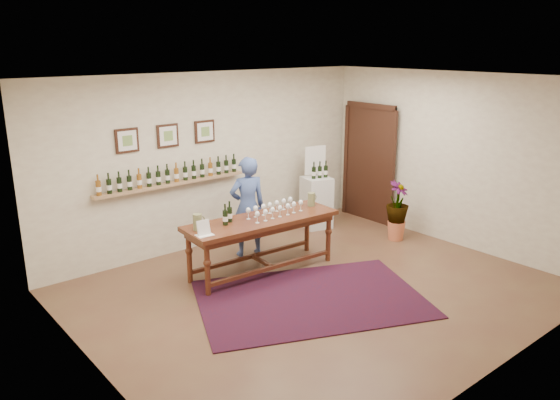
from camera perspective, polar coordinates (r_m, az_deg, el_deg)
ground at (r=7.48m, az=3.98°, el=-9.45°), size 6.00×6.00×0.00m
room_shell at (r=9.78m, az=5.57°, el=3.62°), size 6.00×6.00×6.00m
rug at (r=7.25m, az=3.22°, el=-10.24°), size 3.41×2.92×0.02m
tasting_table at (r=7.83m, az=-1.90°, el=-2.76°), size 2.33×0.88×0.81m
table_glasses at (r=7.91m, az=-0.52°, el=-0.96°), size 1.30×0.35×0.18m
table_bottles at (r=7.56m, az=-5.52°, el=-1.37°), size 0.29×0.17×0.30m
pitcher_left at (r=7.35m, az=-8.61°, el=-2.30°), size 0.15×0.15×0.22m
pitcher_right at (r=8.37m, az=3.30°, el=0.08°), size 0.14×0.14×0.21m
menu_card at (r=7.16m, az=-8.00°, el=-2.88°), size 0.23×0.17×0.20m
display_pedestal at (r=9.83m, az=3.82°, el=-0.24°), size 0.56×0.56×0.92m
pedestal_bottles at (r=9.65m, az=4.18°, el=3.12°), size 0.29×0.14×0.28m
info_sign at (r=9.80m, az=3.69°, el=4.19°), size 0.40×0.13×0.56m
potted_plant at (r=9.36m, az=12.15°, el=-1.11°), size 0.57×0.57×0.87m
person at (r=8.43m, az=-3.41°, el=-0.71°), size 0.65×0.52×1.57m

